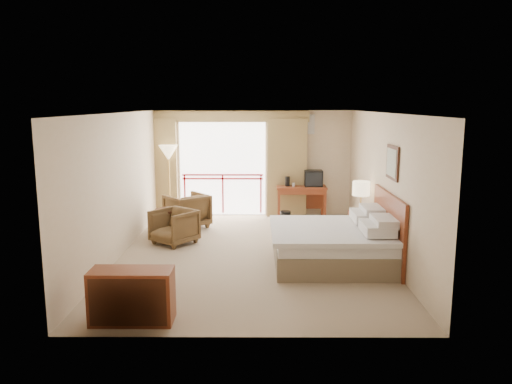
{
  "coord_description": "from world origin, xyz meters",
  "views": [
    {
      "loc": [
        0.12,
        -9.29,
        2.87
      ],
      "look_at": [
        0.08,
        0.4,
        1.15
      ],
      "focal_mm": 35.0,
      "sensor_mm": 36.0,
      "label": 1
    }
  ],
  "objects_px": {
    "bed": "(334,244)",
    "tv": "(313,178)",
    "table_lamp": "(361,189)",
    "desk": "(301,193)",
    "wastebasket": "(285,218)",
    "armchair_far": "(187,227)",
    "nightstand": "(360,227)",
    "armchair_near": "(175,244)",
    "floor_lamp": "(168,156)",
    "side_table": "(168,218)",
    "dresser": "(132,296)"
  },
  "relations": [
    {
      "from": "desk",
      "to": "floor_lamp",
      "type": "distance_m",
      "value": 3.46
    },
    {
      "from": "side_table",
      "to": "nightstand",
      "type": "bearing_deg",
      "value": -5.95
    },
    {
      "from": "armchair_near",
      "to": "dresser",
      "type": "bearing_deg",
      "value": -50.56
    },
    {
      "from": "wastebasket",
      "to": "floor_lamp",
      "type": "height_order",
      "value": "floor_lamp"
    },
    {
      "from": "table_lamp",
      "to": "desk",
      "type": "height_order",
      "value": "table_lamp"
    },
    {
      "from": "desk",
      "to": "side_table",
      "type": "height_order",
      "value": "desk"
    },
    {
      "from": "wastebasket",
      "to": "floor_lamp",
      "type": "distance_m",
      "value": 3.29
    },
    {
      "from": "armchair_near",
      "to": "dresser",
      "type": "height_order",
      "value": "dresser"
    },
    {
      "from": "armchair_far",
      "to": "bed",
      "type": "bearing_deg",
      "value": 99.08
    },
    {
      "from": "table_lamp",
      "to": "armchair_near",
      "type": "xyz_separation_m",
      "value": [
        -3.88,
        -0.2,
        -1.12
      ]
    },
    {
      "from": "desk",
      "to": "side_table",
      "type": "xyz_separation_m",
      "value": [
        -3.05,
        -1.87,
        -0.22
      ]
    },
    {
      "from": "nightstand",
      "to": "armchair_near",
      "type": "distance_m",
      "value": 3.89
    },
    {
      "from": "tv",
      "to": "dresser",
      "type": "height_order",
      "value": "tv"
    },
    {
      "from": "nightstand",
      "to": "armchair_far",
      "type": "xyz_separation_m",
      "value": [
        -3.81,
        1.25,
        -0.31
      ]
    },
    {
      "from": "armchair_far",
      "to": "dresser",
      "type": "relative_size",
      "value": 0.81
    },
    {
      "from": "wastebasket",
      "to": "tv",
      "type": "bearing_deg",
      "value": 42.95
    },
    {
      "from": "desk",
      "to": "wastebasket",
      "type": "xyz_separation_m",
      "value": [
        -0.43,
        -0.74,
        -0.48
      ]
    },
    {
      "from": "desk",
      "to": "table_lamp",
      "type": "bearing_deg",
      "value": -69.12
    },
    {
      "from": "nightstand",
      "to": "tv",
      "type": "distance_m",
      "value": 2.46
    },
    {
      "from": "table_lamp",
      "to": "armchair_near",
      "type": "bearing_deg",
      "value": -177.06
    },
    {
      "from": "bed",
      "to": "tv",
      "type": "xyz_separation_m",
      "value": [
        0.01,
        3.69,
        0.64
      ]
    },
    {
      "from": "bed",
      "to": "armchair_far",
      "type": "distance_m",
      "value": 4.09
    },
    {
      "from": "desk",
      "to": "wastebasket",
      "type": "relative_size",
      "value": 3.96
    },
    {
      "from": "nightstand",
      "to": "floor_lamp",
      "type": "xyz_separation_m",
      "value": [
        -4.37,
        2.2,
        1.28
      ]
    },
    {
      "from": "desk",
      "to": "side_table",
      "type": "distance_m",
      "value": 3.59
    },
    {
      "from": "wastebasket",
      "to": "bed",
      "type": "bearing_deg",
      "value": -76.58
    },
    {
      "from": "wastebasket",
      "to": "armchair_near",
      "type": "distance_m",
      "value": 2.95
    },
    {
      "from": "desk",
      "to": "armchair_far",
      "type": "bearing_deg",
      "value": -163.22
    },
    {
      "from": "bed",
      "to": "tv",
      "type": "relative_size",
      "value": 4.74
    },
    {
      "from": "nightstand",
      "to": "tv",
      "type": "bearing_deg",
      "value": 107.93
    },
    {
      "from": "tv",
      "to": "armchair_near",
      "type": "relative_size",
      "value": 0.56
    },
    {
      "from": "wastebasket",
      "to": "armchair_far",
      "type": "height_order",
      "value": "armchair_far"
    },
    {
      "from": "table_lamp",
      "to": "floor_lamp",
      "type": "distance_m",
      "value": 4.9
    },
    {
      "from": "desk",
      "to": "side_table",
      "type": "relative_size",
      "value": 2.07
    },
    {
      "from": "nightstand",
      "to": "wastebasket",
      "type": "height_order",
      "value": "nightstand"
    },
    {
      "from": "side_table",
      "to": "dresser",
      "type": "distance_m",
      "value": 4.36
    },
    {
      "from": "armchair_far",
      "to": "armchair_near",
      "type": "height_order",
      "value": "armchair_far"
    },
    {
      "from": "nightstand",
      "to": "armchair_near",
      "type": "relative_size",
      "value": 0.79
    },
    {
      "from": "desk",
      "to": "wastebasket",
      "type": "distance_m",
      "value": 0.98
    },
    {
      "from": "table_lamp",
      "to": "desk",
      "type": "xyz_separation_m",
      "value": [
        -1.05,
        2.25,
        -0.48
      ]
    },
    {
      "from": "dresser",
      "to": "floor_lamp",
      "type": "bearing_deg",
      "value": 99.13
    },
    {
      "from": "desk",
      "to": "nightstand",
      "type": "bearing_deg",
      "value": -69.6
    },
    {
      "from": "table_lamp",
      "to": "tv",
      "type": "relative_size",
      "value": 1.41
    },
    {
      "from": "tv",
      "to": "wastebasket",
      "type": "xyz_separation_m",
      "value": [
        -0.73,
        -0.68,
        -0.86
      ]
    },
    {
      "from": "table_lamp",
      "to": "dresser",
      "type": "height_order",
      "value": "table_lamp"
    },
    {
      "from": "bed",
      "to": "tv",
      "type": "height_order",
      "value": "tv"
    },
    {
      "from": "nightstand",
      "to": "armchair_near",
      "type": "bearing_deg",
      "value": -178.43
    },
    {
      "from": "armchair_far",
      "to": "table_lamp",
      "type": "bearing_deg",
      "value": 123.23
    },
    {
      "from": "bed",
      "to": "armchair_near",
      "type": "distance_m",
      "value": 3.4
    },
    {
      "from": "wastebasket",
      "to": "dresser",
      "type": "bearing_deg",
      "value": -113.0
    }
  ]
}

